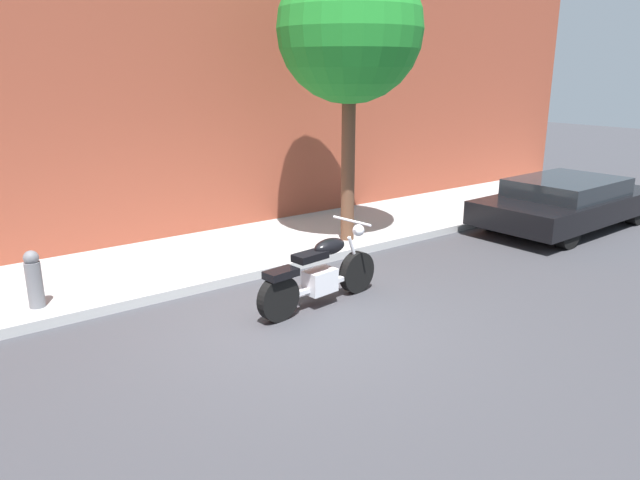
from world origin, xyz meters
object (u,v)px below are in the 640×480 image
object	(u,v)px
motorcycle	(320,275)
fire_hydrant	(35,284)
parked_car_black	(567,201)
street_tree	(350,31)

from	to	relation	value
motorcycle	fire_hydrant	world-z (taller)	motorcycle
parked_car_black	street_tree	size ratio (longest dim) A/B	0.87
motorcycle	parked_car_black	distance (m)	6.52
motorcycle	parked_car_black	world-z (taller)	motorcycle
parked_car_black	street_tree	world-z (taller)	street_tree
motorcycle	fire_hydrant	size ratio (longest dim) A/B	2.30
street_tree	parked_car_black	bearing A→B (deg)	-20.36
parked_car_black	street_tree	xyz separation A→B (m)	(-4.42, 1.64, 3.19)
parked_car_black	fire_hydrant	size ratio (longest dim) A/B	4.82
fire_hydrant	parked_car_black	bearing A→B (deg)	-9.19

